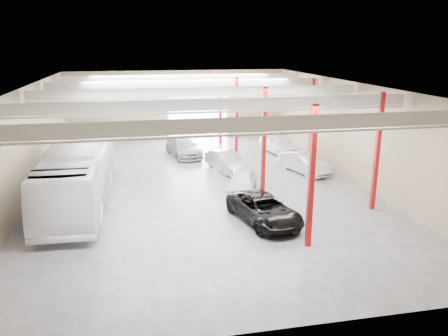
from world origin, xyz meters
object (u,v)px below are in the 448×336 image
object	(u,v)px
car_row_a	(242,181)
car_right_near	(305,163)
car_right_far	(279,144)
car_row_c	(183,147)
black_sedan	(264,209)
car_row_b	(226,161)
coach_bus	(79,173)

from	to	relation	value
car_row_a	car_right_near	xyz separation A→B (m)	(5.80, 3.56, 0.04)
car_row_a	car_right_far	bearing A→B (deg)	78.76
car_right_far	car_row_a	bearing A→B (deg)	-133.81
car_row_c	car_right_far	size ratio (longest dim) A/B	1.12
black_sedan	car_right_far	distance (m)	16.09
car_right_near	car_right_far	distance (m)	6.25
black_sedan	car_right_near	xyz separation A→B (m)	(5.80, 8.76, 0.03)
car_row_c	car_right_far	bearing A→B (deg)	-15.48
car_right_near	black_sedan	bearing A→B (deg)	-140.79
black_sedan	car_right_near	world-z (taller)	car_right_near
car_row_c	car_row_b	bearing A→B (deg)	-72.95
car_row_b	car_right_near	distance (m)	6.03
coach_bus	car_row_b	bearing A→B (deg)	27.47
black_sedan	car_row_c	xyz separation A→B (m)	(-2.80, 15.76, 0.03)
coach_bus	car_right_far	size ratio (longest dim) A/B	2.83
coach_bus	car_row_a	xyz separation A→B (m)	(10.34, -0.16, -1.17)
car_row_a	coach_bus	bearing A→B (deg)	-161.54
black_sedan	car_row_a	world-z (taller)	black_sedan
car_row_a	black_sedan	bearing A→B (deg)	-70.65
car_row_b	coach_bus	bearing A→B (deg)	-170.18
car_row_c	car_right_far	world-z (taller)	car_right_far
black_sedan	car_row_a	size ratio (longest dim) A/B	1.25
car_right_near	car_right_far	xyz separation A→B (m)	(0.00, 6.25, 0.04)
car_row_a	car_right_near	size ratio (longest dim) A/B	0.92
coach_bus	car_row_a	world-z (taller)	coach_bus
black_sedan	car_row_b	world-z (taller)	car_row_b
black_sedan	car_right_far	xyz separation A→B (m)	(5.80, 15.01, 0.07)
coach_bus	black_sedan	xyz separation A→B (m)	(10.34, -5.36, -1.16)
coach_bus	black_sedan	bearing A→B (deg)	-25.92
coach_bus	car_row_a	bearing A→B (deg)	0.59
coach_bus	car_right_far	world-z (taller)	coach_bus
coach_bus	car_row_b	size ratio (longest dim) A/B	2.95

